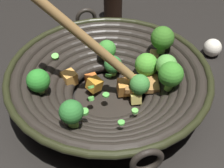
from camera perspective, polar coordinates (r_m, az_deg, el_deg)
name	(u,v)px	position (r m, az deg, el deg)	size (l,w,h in m)	color
ground_plane	(109,98)	(0.65, -0.59, -2.72)	(4.00, 4.00, 0.00)	black
wok	(110,79)	(0.62, -0.44, 0.91)	(0.41, 0.45, 0.24)	black
garlic_bulb	(212,48)	(0.80, 18.46, 6.53)	(0.05, 0.05, 0.05)	silver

